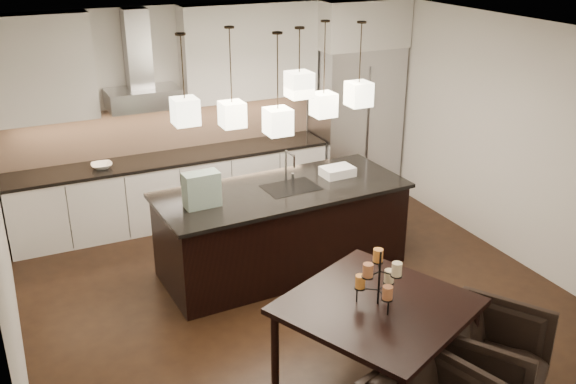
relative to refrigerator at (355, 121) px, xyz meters
name	(u,v)px	position (x,y,z in m)	size (l,w,h in m)	color
floor	(296,297)	(-2.10, -2.38, -1.08)	(5.50, 5.50, 0.02)	black
ceiling	(297,33)	(-2.10, -2.38, 1.73)	(5.50, 5.50, 0.02)	white
wall_back	(208,109)	(-2.10, 0.38, 0.32)	(5.50, 0.02, 2.80)	silver
wall_front	(484,317)	(-2.10, -5.14, 0.32)	(5.50, 0.02, 2.80)	silver
wall_right	(509,140)	(0.66, -2.38, 0.32)	(0.02, 5.50, 2.80)	silver
refrigerator	(355,121)	(0.00, 0.00, 0.00)	(1.20, 0.72, 2.15)	#B7B7BA
fridge_panel	(359,23)	(0.00, 0.00, 1.40)	(1.26, 0.72, 0.65)	silver
lower_cabinets	(175,190)	(-2.73, 0.05, -0.64)	(4.21, 0.62, 0.88)	silver
countertop	(173,158)	(-2.73, 0.05, -0.17)	(4.21, 0.66, 0.04)	black
backsplash	(165,127)	(-2.73, 0.35, 0.16)	(4.21, 0.02, 0.63)	tan
upper_cab_left	(38,69)	(-4.20, 0.19, 1.10)	(1.25, 0.35, 1.25)	silver
upper_cab_right	(250,51)	(-1.55, 0.19, 1.10)	(1.86, 0.35, 1.25)	silver
hood_canopy	(144,98)	(-3.03, 0.10, 0.65)	(0.90, 0.52, 0.24)	#B7B7BA
hood_chimney	(137,48)	(-3.03, 0.21, 1.24)	(0.30, 0.28, 0.96)	#B7B7BA
fruit_bowl	(102,166)	(-3.64, 0.00, -0.12)	(0.26, 0.26, 0.06)	silver
island_body	(282,231)	(-1.97, -1.74, -0.60)	(2.73, 1.09, 0.96)	black
island_top	(282,190)	(-1.97, -1.74, -0.09)	(2.81, 1.18, 0.04)	black
faucet	(286,167)	(-1.87, -1.63, 0.13)	(0.11, 0.26, 0.41)	silver
tote_bag	(202,190)	(-2.92, -1.83, 0.11)	(0.37, 0.20, 0.37)	#1E4E32
food_container	(337,171)	(-1.22, -1.66, -0.02)	(0.37, 0.26, 0.11)	silver
dining_table	(375,345)	(-2.11, -3.96, -0.66)	(1.37, 1.37, 0.82)	black
candelabra	(379,278)	(-2.11, -3.96, -0.01)	(0.39, 0.39, 0.48)	black
candle_a	(389,276)	(-1.97, -3.90, -0.06)	(0.08, 0.08, 0.11)	beige
candle_b	(360,282)	(-2.24, -3.87, -0.06)	(0.08, 0.08, 0.11)	orange
candle_c	(388,293)	(-2.13, -4.11, -0.06)	(0.08, 0.08, 0.11)	#AD653C
candle_d	(378,255)	(-2.04, -3.82, 0.12)	(0.08, 0.08, 0.11)	orange
candle_e	(368,270)	(-2.25, -4.00, 0.12)	(0.08, 0.08, 0.11)	#AD653C
candle_f	(397,269)	(-2.03, -4.08, 0.12)	(0.08, 0.08, 0.11)	beige
armchair_right	(493,357)	(-1.28, -4.49, -0.69)	(0.81, 0.84, 0.76)	black
pendant_a	(185,111)	(-3.06, -1.88, 0.98)	(0.24, 0.24, 0.26)	#EFEAC5
pendant_b	(232,114)	(-2.50, -1.67, 0.83)	(0.24, 0.24, 0.26)	#EFEAC5
pendant_c	(299,85)	(-1.89, -2.00, 1.15)	(0.24, 0.24, 0.26)	#EFEAC5
pendant_d	(324,105)	(-1.44, -1.69, 0.82)	(0.24, 0.24, 0.26)	#EFEAC5
pendant_e	(359,94)	(-1.13, -1.92, 0.96)	(0.24, 0.24, 0.26)	#EFEAC5
pendant_f	(278,121)	(-2.22, -2.20, 0.86)	(0.24, 0.24, 0.26)	#EFEAC5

